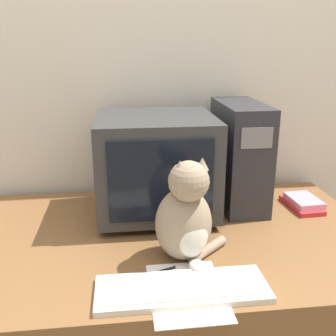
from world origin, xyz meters
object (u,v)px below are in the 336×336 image
(computer_tower, at_px, (239,155))
(cat, at_px, (186,217))
(crt_monitor, at_px, (156,165))
(book_stack, at_px, (303,203))
(keyboard, at_px, (182,289))
(pen, at_px, (154,273))

(computer_tower, height_order, cat, computer_tower)
(cat, bearing_deg, computer_tower, 37.07)
(crt_monitor, height_order, book_stack, crt_monitor)
(computer_tower, xyz_separation_m, book_stack, (0.26, -0.09, -0.20))
(keyboard, bearing_deg, computer_tower, 61.03)
(computer_tower, distance_m, cat, 0.53)
(cat, relative_size, book_stack, 1.63)
(crt_monitor, height_order, cat, crt_monitor)
(crt_monitor, bearing_deg, cat, -80.71)
(computer_tower, bearing_deg, cat, -124.65)
(keyboard, xyz_separation_m, pen, (-0.07, 0.10, -0.01))
(cat, distance_m, book_stack, 0.68)
(cat, distance_m, pen, 0.20)
(computer_tower, height_order, pen, computer_tower)
(keyboard, height_order, book_stack, book_stack)
(keyboard, distance_m, pen, 0.12)
(keyboard, bearing_deg, crt_monitor, 92.44)
(computer_tower, bearing_deg, pen, -128.42)
(crt_monitor, relative_size, book_stack, 2.18)
(cat, height_order, book_stack, cat)
(crt_monitor, distance_m, pen, 0.50)
(computer_tower, distance_m, keyboard, 0.73)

